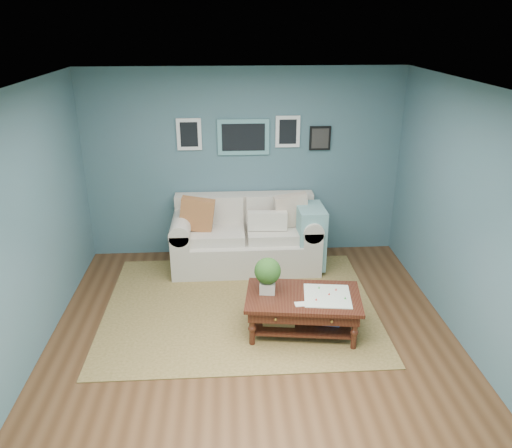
{
  "coord_description": "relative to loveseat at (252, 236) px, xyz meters",
  "views": [
    {
      "loc": [
        -0.26,
        -4.4,
        3.27
      ],
      "look_at": [
        0.08,
        1.0,
        1.04
      ],
      "focal_mm": 35.0,
      "sensor_mm": 36.0,
      "label": 1
    }
  ],
  "objects": [
    {
      "name": "area_rug",
      "position": [
        -0.21,
        -1.15,
        -0.43
      ],
      "size": [
        3.26,
        2.61,
        0.01
      ],
      "primitive_type": "cube",
      "color": "brown",
      "rests_on": "ground"
    },
    {
      "name": "loveseat",
      "position": [
        0.0,
        0.0,
        0.0
      ],
      "size": [
        2.09,
        0.95,
        1.07
      ],
      "color": "beige",
      "rests_on": "ground"
    },
    {
      "name": "coffee_table",
      "position": [
        0.4,
        -1.71,
        -0.05
      ],
      "size": [
        1.34,
        0.89,
        0.88
      ],
      "rotation": [
        0.0,
        0.0,
        -0.13
      ],
      "color": "black",
      "rests_on": "ground"
    },
    {
      "name": "room_shell",
      "position": [
        -0.09,
        -1.97,
        0.92
      ],
      "size": [
        5.0,
        5.02,
        2.7
      ],
      "color": "brown",
      "rests_on": "ground"
    }
  ]
}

